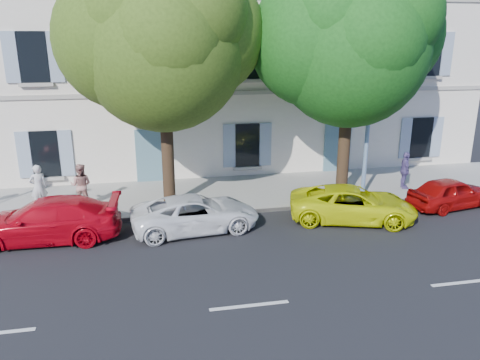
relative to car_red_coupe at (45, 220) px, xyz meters
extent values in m
plane|color=black|center=(5.67, -1.12, -0.69)|extent=(90.00, 90.00, 0.00)
cube|color=#A09E96|center=(5.67, 3.33, -0.62)|extent=(36.00, 4.50, 0.15)
cube|color=#9E998E|center=(5.67, 1.16, -0.61)|extent=(36.00, 0.16, 0.16)
cube|color=silver|center=(5.67, 9.08, 5.31)|extent=(28.00, 7.00, 12.00)
imported|color=red|center=(0.00, 0.00, 0.00)|extent=(4.87, 2.17, 1.39)
imported|color=white|center=(4.87, -0.10, -0.09)|extent=(4.55, 2.48, 1.21)
imported|color=#DCE509|center=(10.52, -0.30, -0.07)|extent=(4.90, 3.28, 1.25)
imported|color=#9D0A09|center=(14.82, 0.20, -0.09)|extent=(3.72, 2.03, 1.20)
cylinder|color=#3A2819|center=(4.10, 2.11, 1.28)|extent=(0.46, 0.46, 3.65)
ellipsoid|color=#4A6D1C|center=(4.10, 2.11, 5.30)|extent=(5.84, 5.84, 6.42)
cylinder|color=#3A2819|center=(11.04, 1.95, 1.25)|extent=(0.47, 0.47, 3.59)
ellipsoid|color=#1E681A|center=(11.04, 1.95, 5.23)|extent=(5.82, 5.82, 6.41)
cylinder|color=#7293BF|center=(11.95, 1.87, 3.62)|extent=(0.17, 0.17, 8.33)
imported|color=silver|center=(-0.71, 2.70, 0.31)|extent=(0.74, 0.62, 1.72)
imported|color=tan|center=(0.81, 2.72, 0.29)|extent=(0.91, 0.77, 1.67)
imported|color=#5A4B89|center=(14.06, 2.35, 0.25)|extent=(0.61, 1.00, 1.59)
camera|label=1|loc=(3.49, -15.05, 5.70)|focal=35.00mm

